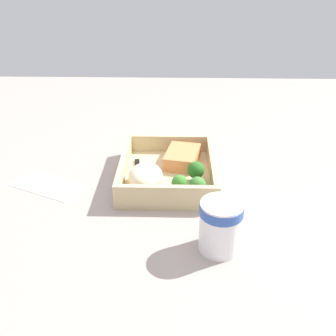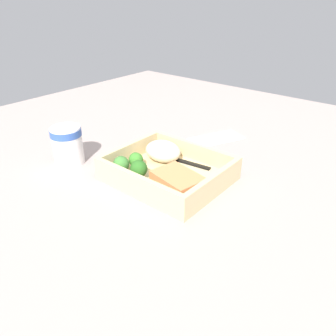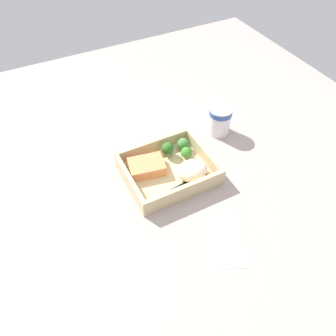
% 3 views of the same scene
% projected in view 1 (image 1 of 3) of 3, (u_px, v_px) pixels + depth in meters
% --- Properties ---
extents(ground_plane, '(1.60, 1.60, 0.02)m').
position_uv_depth(ground_plane, '(168.00, 182.00, 0.88)').
color(ground_plane, '#9F8E88').
extents(takeout_tray, '(0.25, 0.21, 0.01)m').
position_uv_depth(takeout_tray, '(168.00, 176.00, 0.88)').
color(takeout_tray, '#CAB483').
rests_on(takeout_tray, ground_plane).
extents(tray_rim, '(0.25, 0.21, 0.04)m').
position_uv_depth(tray_rim, '(168.00, 166.00, 0.86)').
color(tray_rim, '#CAB483').
rests_on(tray_rim, takeout_tray).
extents(salmon_fillet, '(0.11, 0.09, 0.03)m').
position_uv_depth(salmon_fillet, '(182.00, 157.00, 0.91)').
color(salmon_fillet, '#E38651').
rests_on(salmon_fillet, takeout_tray).
extents(mashed_potatoes, '(0.09, 0.07, 0.05)m').
position_uv_depth(mashed_potatoes, '(145.00, 176.00, 0.82)').
color(mashed_potatoes, beige).
rests_on(mashed_potatoes, takeout_tray).
extents(broccoli_floret_1, '(0.04, 0.04, 0.05)m').
position_uv_depth(broccoli_floret_1, '(196.00, 170.00, 0.83)').
color(broccoli_floret_1, '#7A9D5B').
rests_on(broccoli_floret_1, takeout_tray).
extents(broccoli_floret_2, '(0.03, 0.03, 0.04)m').
position_uv_depth(broccoli_floret_2, '(179.00, 183.00, 0.80)').
color(broccoli_floret_2, '#87A25D').
rests_on(broccoli_floret_2, takeout_tray).
extents(broccoli_floret_3, '(0.04, 0.04, 0.04)m').
position_uv_depth(broccoli_floret_3, '(198.00, 186.00, 0.79)').
color(broccoli_floret_3, '#89A95B').
rests_on(broccoli_floret_3, takeout_tray).
extents(fork, '(0.16, 0.04, 0.00)m').
position_uv_depth(fork, '(139.00, 178.00, 0.85)').
color(fork, black).
rests_on(fork, takeout_tray).
extents(paper_cup, '(0.07, 0.07, 0.09)m').
position_uv_depth(paper_cup, '(220.00, 224.00, 0.65)').
color(paper_cup, white).
rests_on(paper_cup, ground_plane).
extents(receipt_slip, '(0.13, 0.17, 0.00)m').
position_uv_depth(receipt_slip, '(48.00, 185.00, 0.85)').
color(receipt_slip, white).
rests_on(receipt_slip, ground_plane).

